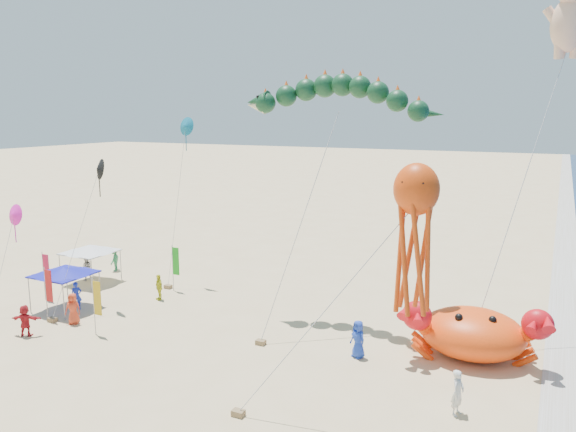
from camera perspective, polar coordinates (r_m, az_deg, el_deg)
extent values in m
plane|color=#D1B784|center=(29.58, 1.83, -13.44)|extent=(320.00, 320.00, 0.00)
plane|color=silver|center=(27.45, 26.40, -16.55)|extent=(320.00, 320.00, 0.00)
ellipsoid|color=#FC450D|center=(29.81, 18.23, -11.25)|extent=(5.97, 5.32, 2.44)
sphere|color=red|center=(28.92, 12.62, -9.35)|extent=(1.45, 1.45, 1.45)
sphere|color=black|center=(28.73, 16.57, -9.67)|extent=(0.38, 0.38, 0.38)
sphere|color=red|center=(28.29, 23.63, -10.45)|extent=(1.45, 1.45, 1.45)
sphere|color=black|center=(28.55, 19.66, -9.98)|extent=(0.38, 0.38, 0.38)
cone|color=#0E341B|center=(33.72, -2.92, 11.56)|extent=(1.49, 1.10, 1.22)
cylinder|color=#B2B2B2|center=(30.18, 1.31, -0.80)|extent=(2.22, 5.28, 11.91)
cube|color=olive|center=(30.17, -2.79, -12.70)|extent=(0.50, 0.35, 0.25)
ellipsoid|color=#F6BB96|center=(34.62, 26.72, 16.98)|extent=(1.95, 1.61, 2.87)
cylinder|color=#B2B2B2|center=(31.42, 22.42, 1.98)|extent=(3.38, 6.49, 15.28)
cube|color=olive|center=(30.48, 17.78, -12.96)|extent=(0.50, 0.35, 0.25)
ellipsoid|color=#E2420B|center=(20.63, 12.92, 2.66)|extent=(1.66, 1.49, 1.91)
cylinder|color=#B2B2B2|center=(21.68, 3.50, -9.91)|extent=(6.30, 2.28, 8.59)
cube|color=olive|center=(23.90, -5.07, -19.32)|extent=(0.50, 0.35, 0.25)
cylinder|color=gray|center=(37.69, -24.78, -7.33)|extent=(0.06, 0.06, 2.20)
cylinder|color=gray|center=(35.58, -21.81, -8.13)|extent=(0.06, 0.06, 2.20)
cylinder|color=gray|center=(39.46, -21.55, -6.32)|extent=(0.06, 0.06, 2.20)
cylinder|color=gray|center=(37.45, -18.56, -7.01)|extent=(0.06, 0.06, 2.20)
cube|color=#1216A3|center=(37.20, -21.79, -5.50)|extent=(3.11, 3.11, 0.08)
cone|color=#1216A3|center=(37.14, -21.82, -5.14)|extent=(3.42, 3.42, 0.45)
cylinder|color=gray|center=(42.72, -22.15, -5.10)|extent=(0.06, 0.06, 2.20)
cylinder|color=gray|center=(40.65, -19.39, -5.69)|extent=(0.06, 0.06, 2.20)
cylinder|color=gray|center=(44.62, -19.38, -4.28)|extent=(0.06, 0.06, 2.20)
cylinder|color=gray|center=(42.65, -16.62, -4.79)|extent=(0.06, 0.06, 2.20)
cube|color=silver|center=(42.36, -19.48, -3.46)|extent=(3.14, 3.14, 0.08)
cone|color=silver|center=(42.30, -19.50, -3.15)|extent=(3.46, 3.46, 0.45)
cylinder|color=gray|center=(32.68, -19.10, -8.67)|extent=(0.05, 0.05, 3.20)
cube|color=gold|center=(32.33, -18.80, -7.92)|extent=(0.50, 0.04, 1.90)
cylinder|color=gray|center=(35.91, -23.37, -7.24)|extent=(0.05, 0.05, 3.20)
cube|color=red|center=(35.57, -23.13, -6.55)|extent=(0.50, 0.04, 1.90)
cylinder|color=gray|center=(39.77, -23.56, -5.58)|extent=(0.05, 0.05, 3.20)
cube|color=red|center=(39.43, -23.35, -4.94)|extent=(0.50, 0.04, 1.90)
cylinder|color=gray|center=(39.08, -11.63, -5.18)|extent=(0.05, 0.05, 3.20)
cube|color=#1BA31C|center=(38.78, -11.32, -4.53)|extent=(0.50, 0.04, 1.90)
imported|color=blue|center=(37.26, -20.69, -7.60)|extent=(0.72, 0.75, 1.74)
imported|color=red|center=(34.87, -21.01, -8.78)|extent=(1.04, 0.87, 1.82)
imported|color=#B41C24|center=(34.10, -25.14, -9.58)|extent=(1.69, 1.11, 1.75)
imported|color=#1E3EB4|center=(28.63, 7.13, -12.29)|extent=(1.10, 0.99, 1.90)
imported|color=#2A7E4A|center=(45.26, -17.21, -4.22)|extent=(1.01, 1.31, 1.79)
imported|color=silver|center=(24.50, 16.86, -16.79)|extent=(0.61, 0.78, 1.88)
imported|color=yellow|center=(37.62, -12.98, -7.05)|extent=(1.06, 0.85, 1.69)
imported|color=beige|center=(43.40, -19.81, -5.00)|extent=(1.08, 1.08, 1.77)
cone|color=#0B6183|center=(39.90, -10.37, 8.98)|extent=(1.30, 0.51, 1.32)
cylinder|color=#B2B2B2|center=(39.07, -11.11, 0.79)|extent=(0.55, 3.04, 10.84)
cube|color=olive|center=(39.04, -11.87, -7.47)|extent=(0.50, 0.35, 0.25)
cone|color=#F61BB0|center=(37.46, -26.09, 0.12)|extent=(1.30, 0.51, 1.32)
cone|color=black|center=(36.02, -18.69, 4.54)|extent=(1.30, 0.51, 1.32)
cylinder|color=#B2B2B2|center=(35.47, -19.70, -2.63)|extent=(0.55, 3.04, 8.38)
cube|color=olive|center=(35.46, -20.74, -9.79)|extent=(0.50, 0.35, 0.25)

